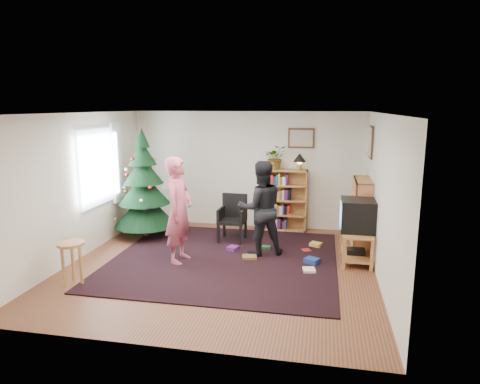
% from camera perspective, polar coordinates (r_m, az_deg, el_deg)
% --- Properties ---
extents(floor, '(5.00, 5.00, 0.00)m').
position_cam_1_polar(floor, '(7.22, -2.64, -9.79)').
color(floor, brown).
rests_on(floor, ground).
extents(ceiling, '(5.00, 5.00, 0.00)m').
position_cam_1_polar(ceiling, '(6.73, -2.84, 10.45)').
color(ceiling, white).
rests_on(ceiling, wall_back).
extents(wall_back, '(5.00, 0.02, 2.50)m').
position_cam_1_polar(wall_back, '(9.28, 0.94, 2.99)').
color(wall_back, silver).
rests_on(wall_back, floor).
extents(wall_front, '(5.00, 0.02, 2.50)m').
position_cam_1_polar(wall_front, '(4.56, -10.28, -6.18)').
color(wall_front, silver).
rests_on(wall_front, floor).
extents(wall_left, '(0.02, 5.00, 2.50)m').
position_cam_1_polar(wall_left, '(7.84, -20.78, 0.67)').
color(wall_left, silver).
rests_on(wall_left, floor).
extents(wall_right, '(0.02, 5.00, 2.50)m').
position_cam_1_polar(wall_right, '(6.74, 18.40, -0.84)').
color(wall_right, silver).
rests_on(wall_right, floor).
extents(rug, '(3.80, 3.60, 0.02)m').
position_cam_1_polar(rug, '(7.49, -2.09, -8.91)').
color(rug, black).
rests_on(rug, floor).
extents(window_pane, '(0.04, 1.20, 1.40)m').
position_cam_1_polar(window_pane, '(8.30, -18.56, 3.13)').
color(window_pane, silver).
rests_on(window_pane, wall_left).
extents(curtain, '(0.06, 0.35, 1.60)m').
position_cam_1_polar(curtain, '(8.89, -16.13, 3.79)').
color(curtain, silver).
rests_on(curtain, wall_left).
extents(picture_back, '(0.55, 0.03, 0.42)m').
position_cam_1_polar(picture_back, '(9.05, 8.17, 7.12)').
color(picture_back, '#4C3319').
rests_on(picture_back, wall_back).
extents(picture_right, '(0.03, 0.50, 0.60)m').
position_cam_1_polar(picture_right, '(8.36, 17.06, 6.38)').
color(picture_right, '#4C3319').
rests_on(picture_right, wall_right).
extents(christmas_tree, '(1.21, 1.21, 2.20)m').
position_cam_1_polar(christmas_tree, '(8.76, -12.66, -0.01)').
color(christmas_tree, '#3F2816').
rests_on(christmas_tree, rug).
extents(bookshelf_back, '(0.95, 0.30, 1.30)m').
position_cam_1_polar(bookshelf_back, '(9.12, 5.92, -0.96)').
color(bookshelf_back, '#C16F45').
rests_on(bookshelf_back, floor).
extents(bookshelf_right, '(0.30, 0.95, 1.30)m').
position_cam_1_polar(bookshelf_right, '(8.21, 15.84, -2.74)').
color(bookshelf_right, '#C16F45').
rests_on(bookshelf_right, floor).
extents(tv_stand, '(0.50, 0.89, 0.55)m').
position_cam_1_polar(tv_stand, '(7.57, 15.23, -6.57)').
color(tv_stand, '#C16F45').
rests_on(tv_stand, floor).
extents(crt_tv, '(0.56, 0.61, 0.53)m').
position_cam_1_polar(crt_tv, '(7.44, 15.41, -2.97)').
color(crt_tv, black).
rests_on(crt_tv, tv_stand).
extents(armchair, '(0.52, 0.52, 0.92)m').
position_cam_1_polar(armchair, '(8.40, -0.91, -3.20)').
color(armchair, black).
rests_on(armchair, rug).
extents(stool, '(0.39, 0.39, 0.65)m').
position_cam_1_polar(stool, '(6.82, -21.59, -7.44)').
color(stool, '#C16F45').
rests_on(stool, floor).
extents(person_standing, '(0.49, 0.69, 1.80)m').
position_cam_1_polar(person_standing, '(7.22, -8.13, -2.42)').
color(person_standing, '#B5485E').
rests_on(person_standing, rug).
extents(person_by_chair, '(1.00, 0.89, 1.69)m').
position_cam_1_polar(person_by_chair, '(7.52, 2.78, -2.19)').
color(person_by_chair, black).
rests_on(person_by_chair, rug).
extents(potted_plant, '(0.54, 0.50, 0.51)m').
position_cam_1_polar(potted_plant, '(8.99, 4.76, 4.63)').
color(potted_plant, gray).
rests_on(potted_plant, bookshelf_back).
extents(table_lamp, '(0.26, 0.26, 0.35)m').
position_cam_1_polar(table_lamp, '(8.95, 7.95, 4.42)').
color(table_lamp, '#A57F33').
rests_on(table_lamp, bookshelf_back).
extents(floor_clutter, '(1.69, 1.50, 0.08)m').
position_cam_1_polar(floor_clutter, '(7.69, 5.90, -8.18)').
color(floor_clutter, '#A51E19').
rests_on(floor_clutter, rug).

